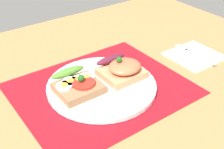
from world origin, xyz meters
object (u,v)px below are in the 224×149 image
Objects in this scene: sandwich_egg_tomato at (77,84)px; napkin at (195,55)px; plate at (102,86)px; fork at (194,54)px; sandwich_salmon at (122,69)px.

sandwich_egg_tomato is 0.74× the size of napkin.
sandwich_egg_tomato is at bearing 166.83° from plate.
plate reaches higher than napkin.
plate is 1.81× the size of fork.
plate is 1.89× the size of napkin.
fork reaches higher than napkin.
sandwich_egg_tomato is (-5.72, 1.34, 2.00)cm from plate.
plate is 2.56× the size of sandwich_egg_tomato.
fork is (23.75, -1.89, -2.59)cm from sandwich_salmon.
sandwich_egg_tomato reaches higher than fork.
sandwich_salmon reaches higher than plate.
napkin is (29.95, -2.10, -0.55)cm from plate.
sandwich_egg_tomato is 35.64cm from fork.
plate is 29.77cm from fork.
sandwich_egg_tomato is 11.77cm from sandwich_salmon.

